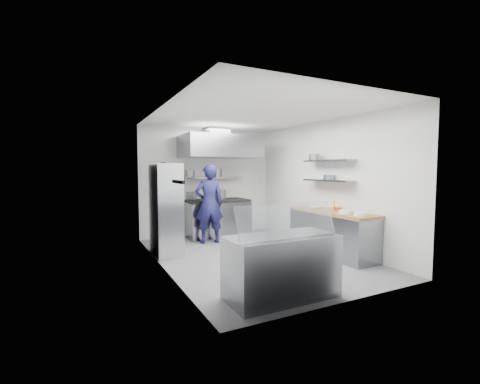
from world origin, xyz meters
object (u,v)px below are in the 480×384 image
chef (209,204)px  display_case (282,267)px  gas_range (217,219)px  wire_rack (166,209)px

chef → display_case: chef is taller
gas_range → wire_rack: (-1.63, -1.19, 0.48)m
gas_range → wire_rack: size_ratio=0.86×
wire_rack → display_case: size_ratio=1.23×
display_case → chef: bearing=84.8°
wire_rack → display_case: (0.85, -2.91, -0.50)m
display_case → gas_range: bearing=79.2°
chef → wire_rack: (-1.16, -0.58, -0.00)m
chef → display_case: (-0.32, -3.49, -0.50)m
display_case → wire_rack: bearing=106.2°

